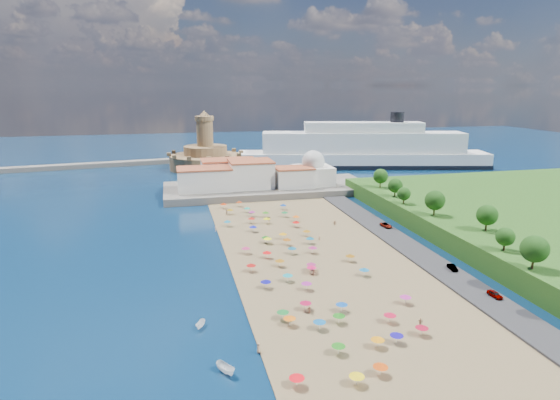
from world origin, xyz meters
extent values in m
plane|color=#071938|center=(0.00, 0.00, 0.00)|extent=(700.00, 700.00, 0.00)
cube|color=#59544C|center=(10.00, 73.00, 1.50)|extent=(90.00, 36.00, 3.00)
cube|color=#59544C|center=(-12.00, 108.00, 1.20)|extent=(18.00, 70.00, 2.40)
cube|color=#59544C|center=(-110.00, 153.00, 1.30)|extent=(199.03, 34.77, 2.60)
cube|color=silver|center=(-18.00, 69.00, 7.50)|extent=(22.00, 14.00, 9.00)
cube|color=silver|center=(2.00, 71.00, 8.50)|extent=(18.00, 16.00, 11.00)
cube|color=silver|center=(20.00, 67.00, 7.00)|extent=(16.00, 12.00, 8.00)
cube|color=silver|center=(-6.00, 83.00, 8.00)|extent=(24.00, 14.00, 10.00)
cube|color=silver|center=(30.00, 71.00, 7.00)|extent=(16.00, 16.00, 8.00)
sphere|color=silver|center=(30.00, 71.00, 13.00)|extent=(10.00, 10.00, 10.00)
cylinder|color=silver|center=(30.00, 71.00, 16.80)|extent=(1.20, 1.20, 1.60)
cylinder|color=#94744A|center=(-12.00, 138.00, 4.00)|extent=(40.00, 40.00, 8.00)
cylinder|color=#94744A|center=(-12.00, 138.00, 10.50)|extent=(24.00, 24.00, 5.00)
cylinder|color=#94744A|center=(-12.00, 138.00, 20.00)|extent=(9.00, 9.00, 14.00)
cylinder|color=#94744A|center=(-12.00, 138.00, 28.20)|extent=(10.40, 10.40, 2.40)
cone|color=#94744A|center=(-12.00, 138.00, 30.90)|extent=(6.00, 6.00, 3.00)
cube|color=black|center=(76.03, 124.18, 1.15)|extent=(144.37, 53.06, 2.30)
cube|color=white|center=(76.03, 124.18, 4.27)|extent=(143.31, 52.44, 8.54)
cube|color=white|center=(76.03, 124.18, 14.23)|extent=(114.73, 42.32, 11.38)
cube|color=white|center=(76.03, 124.18, 22.76)|extent=(67.68, 27.92, 5.69)
cylinder|color=black|center=(94.51, 119.90, 28.45)|extent=(7.59, 7.59, 5.69)
cylinder|color=gray|center=(-5.43, -47.49, 1.25)|extent=(0.07, 0.07, 2.00)
cone|color=#0C5CA4|center=(-5.43, -47.49, 2.15)|extent=(2.50, 2.50, 0.60)
cylinder|color=gray|center=(-0.01, -6.37, 1.25)|extent=(0.07, 0.07, 2.00)
cone|color=#0D5678|center=(-0.01, -6.37, 2.15)|extent=(2.50, 2.50, 0.60)
cylinder|color=gray|center=(12.44, -54.00, 1.25)|extent=(0.07, 0.07, 2.00)
cone|color=#A50D28|center=(12.44, -54.00, 2.15)|extent=(2.50, 2.50, 0.60)
cylinder|color=gray|center=(-0.98, -46.06, 1.25)|extent=(0.07, 0.07, 2.00)
cone|color=#197615|center=(-0.98, -46.06, 2.15)|extent=(2.50, 2.50, 0.60)
cylinder|color=gray|center=(1.15, -20.90, 1.25)|extent=(0.07, 0.07, 2.00)
cone|color=#D51155|center=(1.15, -20.90, 2.15)|extent=(2.50, 2.50, 0.60)
cylinder|color=gray|center=(-5.14, -65.18, 1.25)|extent=(0.07, 0.07, 2.00)
cone|color=yellow|center=(-5.14, -65.18, 2.15)|extent=(2.50, 2.50, 0.60)
cylinder|color=gray|center=(-12.73, 47.39, 1.25)|extent=(0.07, 0.07, 2.00)
cone|color=red|center=(-12.73, 47.39, 2.15)|extent=(2.50, 2.50, 0.60)
cylinder|color=gray|center=(-10.63, -44.79, 1.25)|extent=(0.07, 0.07, 2.00)
cone|color=orange|center=(-10.63, -44.79, 2.15)|extent=(2.50, 2.50, 0.60)
cylinder|color=gray|center=(-4.86, 3.46, 1.25)|extent=(0.07, 0.07, 2.00)
cone|color=yellow|center=(-4.86, 3.46, 2.15)|extent=(2.50, 2.50, 0.60)
cylinder|color=gray|center=(-4.13, 33.98, 1.25)|extent=(0.07, 0.07, 2.00)
cone|color=#9A217E|center=(-4.13, 33.98, 2.15)|extent=(2.50, 2.50, 0.60)
cylinder|color=gray|center=(-14.30, -63.43, 1.25)|extent=(0.07, 0.07, 2.00)
cone|color=#FA0B16|center=(-14.30, -63.43, 2.15)|extent=(2.50, 2.50, 0.60)
cylinder|color=gray|center=(2.62, -55.99, 1.25)|extent=(0.07, 0.07, 2.00)
cone|color=orange|center=(2.62, -55.99, 2.15)|extent=(2.50, 2.50, 0.60)
cylinder|color=gray|center=(-5.82, -24.34, 1.25)|extent=(0.07, 0.07, 2.00)
cone|color=teal|center=(-5.82, -24.34, 2.15)|extent=(2.50, 2.50, 0.60)
cylinder|color=gray|center=(-5.76, 25.60, 1.25)|extent=(0.07, 0.07, 2.00)
cone|color=#AA170D|center=(-5.76, 25.60, 2.15)|extent=(2.50, 2.50, 0.60)
cylinder|color=gray|center=(-0.79, 24.16, 1.25)|extent=(0.07, 0.07, 2.00)
cone|color=#D5D20B|center=(-0.79, 24.16, 2.15)|extent=(2.50, 2.50, 0.60)
cylinder|color=gray|center=(15.77, -41.46, 1.25)|extent=(0.07, 0.07, 2.00)
cone|color=#B82794|center=(15.77, -41.46, 2.15)|extent=(2.50, 2.50, 0.60)
cylinder|color=gray|center=(6.97, 30.47, 1.25)|extent=(0.07, 0.07, 2.00)
cone|color=#136D33|center=(6.97, 30.47, 2.15)|extent=(2.50, 2.50, 0.60)
cylinder|color=gray|center=(9.54, 24.44, 1.25)|extent=(0.07, 0.07, 2.00)
cone|color=#DC5C0B|center=(9.54, 24.44, 2.15)|extent=(2.50, 2.50, 0.60)
cylinder|color=gray|center=(-11.64, -26.78, 1.25)|extent=(0.07, 0.07, 2.00)
cone|color=#0D0B8F|center=(-11.64, -26.78, 2.15)|extent=(2.50, 2.50, 0.60)
cylinder|color=gray|center=(-13.20, -16.15, 1.25)|extent=(0.07, 0.07, 2.00)
cone|color=#A80E0D|center=(-13.20, -16.15, 2.15)|extent=(2.50, 2.50, 0.60)
cylinder|color=gray|center=(1.69, -18.86, 1.25)|extent=(0.07, 0.07, 2.00)
cone|color=#98205C|center=(1.69, -18.86, 2.15)|extent=(2.50, 2.50, 0.60)
cylinder|color=gray|center=(-4.86, -56.31, 1.25)|extent=(0.07, 0.07, 2.00)
cone|color=#1B7915|center=(-4.86, -56.31, 2.15)|extent=(2.50, 2.50, 0.60)
cylinder|color=gray|center=(8.86, -48.15, 1.25)|extent=(0.07, 0.07, 2.00)
cone|color=red|center=(8.86, -48.15, 2.15)|extent=(2.50, 2.50, 0.60)
cylinder|color=gray|center=(5.71, -7.18, 1.25)|extent=(0.07, 0.07, 2.00)
cone|color=#9A2162|center=(5.71, -7.18, 2.15)|extent=(2.50, 2.50, 0.60)
cylinder|color=gray|center=(0.57, 6.68, 1.25)|extent=(0.07, 0.07, 2.00)
cone|color=orange|center=(0.57, 6.68, 2.15)|extent=(2.50, 2.50, 0.60)
cylinder|color=gray|center=(-7.46, -8.09, 1.25)|extent=(0.07, 0.07, 2.00)
cone|color=red|center=(-7.46, -8.09, 2.15)|extent=(2.50, 2.50, 0.60)
cylinder|color=gray|center=(7.32, 0.70, 1.25)|extent=(0.07, 0.07, 2.00)
cone|color=#0E6386|center=(7.32, 0.70, 2.15)|extent=(2.50, 2.50, 0.60)
cylinder|color=gray|center=(-2.80, -29.86, 1.25)|extent=(0.07, 0.07, 2.00)
cone|color=#9D218D|center=(-2.80, -29.86, 2.15)|extent=(2.50, 2.50, 0.60)
cylinder|color=gray|center=(-5.17, 4.70, 1.25)|extent=(0.07, 0.07, 2.00)
cone|color=#116213|center=(-5.17, 4.70, 2.15)|extent=(2.50, 2.50, 0.60)
cylinder|color=gray|center=(-5.48, -14.69, 1.25)|extent=(0.07, 0.07, 2.00)
cone|color=#985E0D|center=(-5.48, -14.69, 2.15)|extent=(2.50, 2.50, 0.60)
cylinder|color=gray|center=(6.60, -55.42, 1.25)|extent=(0.07, 0.07, 2.00)
cone|color=#170B99|center=(6.60, -55.42, 2.15)|extent=(2.50, 2.50, 0.60)
cylinder|color=gray|center=(-4.99, 39.37, 1.25)|extent=(0.07, 0.07, 2.00)
cone|color=#0E8373|center=(-4.99, 39.37, 2.15)|extent=(2.50, 2.50, 0.60)
cylinder|color=gray|center=(-6.96, 16.02, 1.25)|extent=(0.07, 0.07, 2.00)
cone|color=#0D14B1|center=(-6.96, 16.02, 2.15)|extent=(2.50, 2.50, 0.60)
cylinder|color=gray|center=(-6.48, 49.15, 1.25)|extent=(0.07, 0.07, 2.00)
cone|color=#9A310E|center=(-6.48, 49.15, 2.15)|extent=(2.50, 2.50, 0.60)
cylinder|color=gray|center=(0.45, 1.24, 1.25)|extent=(0.07, 0.07, 2.00)
cone|color=#9B510E|center=(0.45, 1.24, 2.15)|extent=(2.50, 2.50, 0.60)
cylinder|color=gray|center=(-5.76, -39.24, 1.25)|extent=(0.07, 0.07, 2.00)
cone|color=#A80D39|center=(-5.76, -39.24, 2.15)|extent=(2.50, 2.50, 0.60)
cylinder|color=gray|center=(8.37, 7.72, 1.25)|extent=(0.07, 0.07, 2.00)
cone|color=#9F650E|center=(8.37, 7.72, 2.15)|extent=(2.50, 2.50, 0.60)
cylinder|color=gray|center=(-0.45, -63.69, 1.25)|extent=(0.07, 0.07, 2.00)
cone|color=#D64509|center=(-0.45, -63.69, 2.15)|extent=(2.50, 2.50, 0.60)
cylinder|color=gray|center=(8.94, 40.71, 1.25)|extent=(0.07, 0.07, 2.00)
cone|color=navy|center=(8.94, 40.71, 2.15)|extent=(2.50, 2.50, 0.60)
cylinder|color=gray|center=(0.38, 31.88, 1.25)|extent=(0.07, 0.07, 2.00)
cone|color=#2B7D16|center=(0.38, 31.88, 2.15)|extent=(2.50, 2.50, 0.60)
cylinder|color=gray|center=(-11.37, 38.50, 1.25)|extent=(0.07, 0.07, 2.00)
cone|color=#926E0D|center=(-11.37, 38.50, 2.15)|extent=(2.50, 2.50, 0.60)
cylinder|color=gray|center=(-11.31, -42.04, 1.25)|extent=(0.07, 0.07, 2.00)
cone|color=#14722A|center=(-11.31, -42.04, 2.15)|extent=(2.50, 2.50, 0.60)
cylinder|color=gray|center=(7.71, 17.81, 1.25)|extent=(0.07, 0.07, 2.00)
cone|color=red|center=(7.71, 17.81, 2.15)|extent=(2.50, 2.50, 0.60)
cylinder|color=gray|center=(13.25, -25.39, 1.25)|extent=(0.07, 0.07, 2.00)
cone|color=#10649B|center=(13.25, -25.39, 2.15)|extent=(2.50, 2.50, 0.60)
cylinder|color=gray|center=(13.45, -15.57, 1.25)|extent=(0.07, 0.07, 2.00)
cone|color=#8A550C|center=(13.45, -15.57, 2.15)|extent=(2.50, 2.50, 0.60)
cylinder|color=gray|center=(-12.47, -3.35, 1.25)|extent=(0.07, 0.07, 2.00)
cone|color=#B3265E|center=(-12.47, -3.35, 2.15)|extent=(2.50, 2.50, 0.60)
cylinder|color=gray|center=(1.28, -41.60, 1.25)|extent=(0.07, 0.07, 2.00)
cone|color=#0D48AA|center=(1.28, -41.60, 2.15)|extent=(2.50, 2.50, 0.60)
cylinder|color=gray|center=(-14.21, 23.80, 1.25)|extent=(0.07, 0.07, 2.00)
cone|color=#0E6385|center=(-14.21, 23.80, 2.15)|extent=(2.50, 2.50, 0.60)
imported|color=tan|center=(-12.68, 38.21, 1.15)|extent=(0.75, 1.14, 1.80)
imported|color=tan|center=(-18.57, 19.37, 1.07)|extent=(0.76, 1.14, 1.64)
imported|color=tan|center=(-5.36, -40.78, 1.05)|extent=(0.55, 1.50, 1.59)
imported|color=tan|center=(0.47, 26.05, 1.17)|extent=(0.90, 1.05, 1.85)
imported|color=tan|center=(13.92, -50.88, 1.17)|extent=(1.16, 0.89, 1.83)
imported|color=tan|center=(20.87, 16.80, 1.10)|extent=(1.39, 1.54, 1.70)
imported|color=tan|center=(-18.27, -52.60, 1.18)|extent=(0.83, 1.04, 1.85)
imported|color=tan|center=(10.95, 3.03, 1.07)|extent=(0.69, 0.56, 1.63)
imported|color=tan|center=(1.53, -21.80, 1.07)|extent=(0.56, 0.83, 1.64)
imported|color=white|center=(-24.54, -57.01, 0.84)|extent=(3.65, 4.58, 1.68)
imported|color=white|center=(-27.49, -41.08, 0.66)|extent=(2.64, 3.65, 1.32)
imported|color=gray|center=(36.00, -43.73, 1.36)|extent=(1.77, 3.96, 1.32)
imported|color=gray|center=(36.00, -27.73, 1.35)|extent=(1.87, 4.06, 1.29)
imported|color=gray|center=(36.00, 9.71, 1.37)|extent=(2.91, 5.11, 1.34)
cylinder|color=#382314|center=(45.66, -42.72, 7.68)|extent=(0.50, 0.50, 3.37)
sphere|color=#14380F|center=(45.66, -42.72, 10.72)|extent=(6.07, 6.07, 6.07)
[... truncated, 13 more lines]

